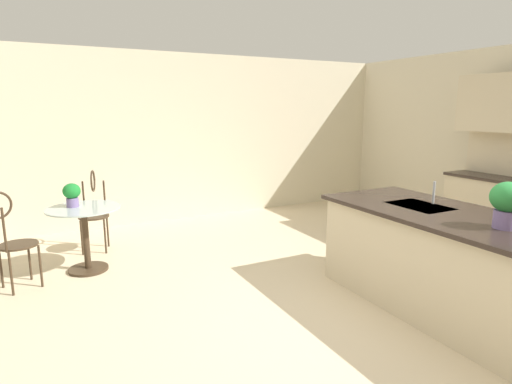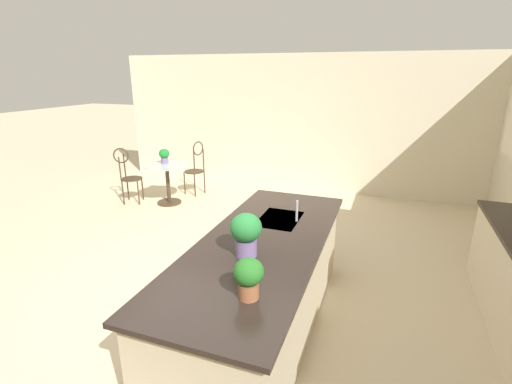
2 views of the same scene
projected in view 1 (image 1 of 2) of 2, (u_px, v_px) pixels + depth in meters
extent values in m
plane|color=beige|center=(364.00, 327.00, 3.59)|extent=(40.00, 40.00, 0.00)
cube|color=beige|center=(194.00, 137.00, 7.03)|extent=(0.12, 7.80, 2.70)
cube|color=beige|center=(466.00, 273.00, 3.63)|extent=(2.70, 0.96, 0.88)
cube|color=#2D231E|center=(472.00, 221.00, 3.54)|extent=(2.80, 1.06, 0.04)
cube|color=#B2B5BA|center=(420.00, 207.00, 4.02)|extent=(0.56, 0.40, 0.03)
cylinder|color=#3D2D1E|center=(88.00, 269.00, 4.85)|extent=(0.44, 0.44, 0.03)
cylinder|color=#3D2D1E|center=(86.00, 239.00, 4.77)|extent=(0.07, 0.07, 0.69)
cylinder|color=#B2C6C1|center=(83.00, 208.00, 4.70)|extent=(0.80, 0.80, 0.01)
cylinder|color=#3D2D1E|center=(105.00, 236.00, 5.37)|extent=(0.03, 0.03, 0.45)
cylinder|color=#3D2D1E|center=(82.00, 238.00, 5.31)|extent=(0.03, 0.03, 0.45)
cylinder|color=#3D2D1E|center=(108.00, 230.00, 5.64)|extent=(0.03, 0.03, 0.45)
cylinder|color=#3D2D1E|center=(86.00, 232.00, 5.58)|extent=(0.03, 0.03, 0.45)
cylinder|color=#3D2D1E|center=(94.00, 216.00, 5.43)|extent=(0.46, 0.46, 0.02)
cylinder|color=#3D2D1E|center=(105.00, 197.00, 5.56)|extent=(0.03, 0.03, 0.45)
cylinder|color=#3D2D1E|center=(84.00, 198.00, 5.50)|extent=(0.03, 0.03, 0.45)
torus|color=#3D2D1E|center=(93.00, 181.00, 5.48)|extent=(0.28, 0.10, 0.28)
cylinder|color=#3D2D1E|center=(30.00, 260.00, 4.54)|extent=(0.03, 0.03, 0.45)
cylinder|color=#3D2D1E|center=(40.00, 266.00, 4.36)|extent=(0.03, 0.03, 0.45)
cylinder|color=#3D2D1E|center=(1.00, 267.00, 4.33)|extent=(0.03, 0.03, 0.45)
cylinder|color=#3D2D1E|center=(11.00, 274.00, 4.15)|extent=(0.03, 0.03, 0.45)
cylinder|color=#3D2D1E|center=(18.00, 245.00, 4.30)|extent=(0.49, 0.49, 0.02)
cylinder|color=#3D2D1E|center=(4.00, 230.00, 4.06)|extent=(0.03, 0.03, 0.45)
cylinder|color=#B2B5BA|center=(434.00, 193.00, 4.08)|extent=(0.02, 0.02, 0.22)
cylinder|color=#7A669E|center=(73.00, 202.00, 4.73)|extent=(0.13, 0.13, 0.10)
ellipsoid|color=#1E8230|center=(72.00, 191.00, 4.71)|extent=(0.19, 0.19, 0.17)
cylinder|color=#7A669E|center=(505.00, 219.00, 3.25)|extent=(0.18, 0.18, 0.14)
ellipsoid|color=#29813A|center=(508.00, 197.00, 3.21)|extent=(0.26, 0.26, 0.24)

